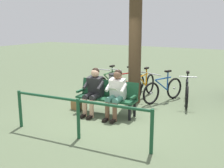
{
  "coord_description": "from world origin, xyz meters",
  "views": [
    {
      "loc": [
        -3.35,
        5.72,
        2.35
      ],
      "look_at": [
        0.16,
        -0.45,
        0.75
      ],
      "focal_mm": 44.12,
      "sensor_mm": 36.0,
      "label": 1
    }
  ],
  "objects_px": {
    "bench": "(108,95)",
    "bicycle_red": "(110,83)",
    "handbag": "(76,105)",
    "bicycle_green": "(126,84)",
    "bicycle_blue": "(144,86)",
    "bicycle_orange": "(187,92)",
    "bicycle_purple": "(163,90)",
    "litter_bin": "(115,87)",
    "person_reading": "(116,92)",
    "person_companion": "(94,89)",
    "tree_trunk": "(135,50)"
  },
  "relations": [
    {
      "from": "bench",
      "to": "bicycle_green",
      "type": "bearing_deg",
      "value": -81.12
    },
    {
      "from": "person_reading",
      "to": "bicycle_red",
      "type": "xyz_separation_m",
      "value": [
        1.32,
        -1.94,
        -0.31
      ]
    },
    {
      "from": "bicycle_red",
      "to": "bench",
      "type": "bearing_deg",
      "value": 27.82
    },
    {
      "from": "person_reading",
      "to": "bicycle_blue",
      "type": "distance_m",
      "value": 2.16
    },
    {
      "from": "handbag",
      "to": "bicycle_green",
      "type": "height_order",
      "value": "bicycle_green"
    },
    {
      "from": "bench",
      "to": "bicycle_red",
      "type": "bearing_deg",
      "value": -65.36
    },
    {
      "from": "person_reading",
      "to": "bicycle_blue",
      "type": "relative_size",
      "value": 0.71
    },
    {
      "from": "person_companion",
      "to": "litter_bin",
      "type": "height_order",
      "value": "person_companion"
    },
    {
      "from": "person_reading",
      "to": "bicycle_purple",
      "type": "relative_size",
      "value": 0.76
    },
    {
      "from": "bicycle_blue",
      "to": "bicycle_red",
      "type": "height_order",
      "value": "same"
    },
    {
      "from": "tree_trunk",
      "to": "bicycle_green",
      "type": "distance_m",
      "value": 1.49
    },
    {
      "from": "person_reading",
      "to": "bicycle_purple",
      "type": "height_order",
      "value": "person_reading"
    },
    {
      "from": "handbag",
      "to": "bicycle_purple",
      "type": "xyz_separation_m",
      "value": [
        -1.79,
        -1.95,
        0.24
      ]
    },
    {
      "from": "bicycle_orange",
      "to": "bicycle_purple",
      "type": "bearing_deg",
      "value": -95.96
    },
    {
      "from": "bicycle_blue",
      "to": "bicycle_red",
      "type": "bearing_deg",
      "value": -80.8
    },
    {
      "from": "person_reading",
      "to": "bicycle_green",
      "type": "distance_m",
      "value": 2.27
    },
    {
      "from": "litter_bin",
      "to": "bicycle_red",
      "type": "height_order",
      "value": "bicycle_red"
    },
    {
      "from": "bicycle_orange",
      "to": "bicycle_green",
      "type": "height_order",
      "value": "same"
    },
    {
      "from": "bicycle_purple",
      "to": "bicycle_green",
      "type": "relative_size",
      "value": 0.99
    },
    {
      "from": "handbag",
      "to": "bicycle_red",
      "type": "height_order",
      "value": "bicycle_red"
    },
    {
      "from": "bicycle_purple",
      "to": "bicycle_orange",
      "type": "bearing_deg",
      "value": 122.04
    },
    {
      "from": "person_reading",
      "to": "person_companion",
      "type": "distance_m",
      "value": 0.64
    },
    {
      "from": "bench",
      "to": "bicycle_blue",
      "type": "bearing_deg",
      "value": -99.05
    },
    {
      "from": "litter_bin",
      "to": "bicycle_blue",
      "type": "xyz_separation_m",
      "value": [
        -0.57,
        -0.87,
        -0.06
      ]
    },
    {
      "from": "handbag",
      "to": "tree_trunk",
      "type": "bearing_deg",
      "value": -125.97
    },
    {
      "from": "bicycle_purple",
      "to": "bicycle_green",
      "type": "bearing_deg",
      "value": -74.13
    },
    {
      "from": "person_companion",
      "to": "bicycle_purple",
      "type": "height_order",
      "value": "person_companion"
    },
    {
      "from": "person_companion",
      "to": "person_reading",
      "type": "bearing_deg",
      "value": 179.95
    },
    {
      "from": "bicycle_purple",
      "to": "person_reading",
      "type": "bearing_deg",
      "value": 6.9
    },
    {
      "from": "person_companion",
      "to": "handbag",
      "type": "height_order",
      "value": "person_companion"
    },
    {
      "from": "bicycle_orange",
      "to": "bicycle_red",
      "type": "distance_m",
      "value": 2.55
    },
    {
      "from": "bench",
      "to": "person_reading",
      "type": "height_order",
      "value": "person_reading"
    },
    {
      "from": "bench",
      "to": "tree_trunk",
      "type": "relative_size",
      "value": 0.52
    },
    {
      "from": "handbag",
      "to": "bicycle_blue",
      "type": "bearing_deg",
      "value": -116.83
    },
    {
      "from": "person_companion",
      "to": "handbag",
      "type": "xyz_separation_m",
      "value": [
        0.6,
        -0.04,
        -0.54
      ]
    },
    {
      "from": "handbag",
      "to": "bicycle_red",
      "type": "bearing_deg",
      "value": -87.69
    },
    {
      "from": "bicycle_purple",
      "to": "person_companion",
      "type": "bearing_deg",
      "value": -8.15
    },
    {
      "from": "person_reading",
      "to": "bicycle_red",
      "type": "bearing_deg",
      "value": -59.96
    },
    {
      "from": "handbag",
      "to": "bench",
      "type": "bearing_deg",
      "value": -170.83
    },
    {
      "from": "person_companion",
      "to": "bicycle_blue",
      "type": "xyz_separation_m",
      "value": [
        -0.48,
        -2.18,
        -0.3
      ]
    },
    {
      "from": "bench",
      "to": "litter_bin",
      "type": "bearing_deg",
      "value": -74.37
    },
    {
      "from": "bicycle_orange",
      "to": "bicycle_red",
      "type": "xyz_separation_m",
      "value": [
        2.55,
        0.11,
        0.0
      ]
    },
    {
      "from": "person_reading",
      "to": "litter_bin",
      "type": "relative_size",
      "value": 1.42
    },
    {
      "from": "person_companion",
      "to": "tree_trunk",
      "type": "distance_m",
      "value": 1.8
    },
    {
      "from": "bench",
      "to": "bicycle_blue",
      "type": "relative_size",
      "value": 0.97
    },
    {
      "from": "person_reading",
      "to": "bicycle_blue",
      "type": "height_order",
      "value": "person_reading"
    },
    {
      "from": "litter_bin",
      "to": "bicycle_orange",
      "type": "distance_m",
      "value": 2.12
    },
    {
      "from": "bench",
      "to": "bicycle_orange",
      "type": "relative_size",
      "value": 1.0
    },
    {
      "from": "bicycle_green",
      "to": "bicycle_blue",
      "type": "bearing_deg",
      "value": 113.91
    },
    {
      "from": "bench",
      "to": "bicycle_orange",
      "type": "xyz_separation_m",
      "value": [
        -1.56,
        -1.91,
        -0.15
      ]
    }
  ]
}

